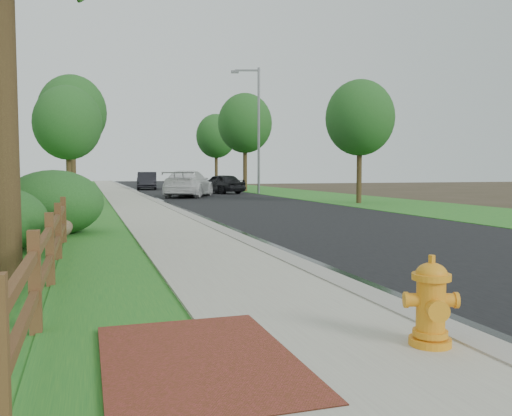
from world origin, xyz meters
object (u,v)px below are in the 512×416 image
object	(u,v)px
fire_hydrant	(431,304)
streetlight	(256,123)
white_suv	(189,184)
dark_car_mid	(221,184)
ranch_fence	(61,223)

from	to	relation	value
fire_hydrant	streetlight	world-z (taller)	streetlight
fire_hydrant	white_suv	size ratio (longest dim) A/B	0.15
fire_hydrant	dark_car_mid	xyz separation A→B (m)	(6.31, 34.03, 0.25)
white_suv	ranch_fence	bearing A→B (deg)	96.50
streetlight	ranch_fence	bearing A→B (deg)	-115.75
dark_car_mid	streetlight	size ratio (longest dim) A/B	0.47
ranch_fence	white_suv	distance (m)	23.19
fire_hydrant	dark_car_mid	world-z (taller)	dark_car_mid
ranch_fence	streetlight	size ratio (longest dim) A/B	1.89
fire_hydrant	dark_car_mid	size ratio (longest dim) A/B	0.20
fire_hydrant	white_suv	bearing A→B (deg)	83.88
ranch_fence	dark_car_mid	world-z (taller)	dark_car_mid
white_suv	dark_car_mid	xyz separation A→B (m)	(3.11, 4.16, -0.12)
ranch_fence	fire_hydrant	xyz separation A→B (m)	(3.50, -7.67, -0.13)
fire_hydrant	white_suv	distance (m)	30.04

